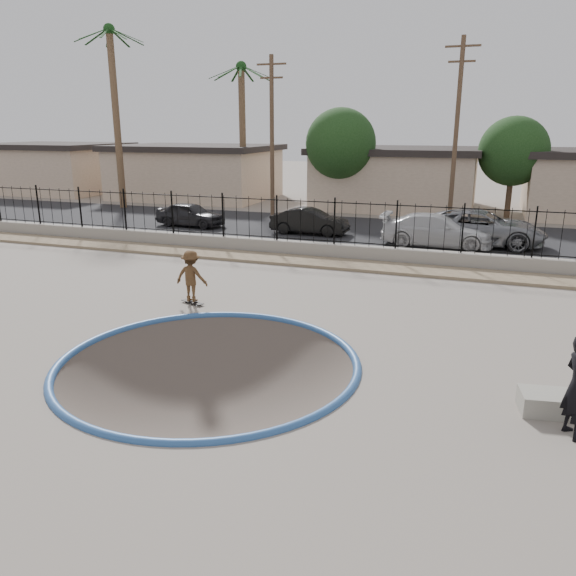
% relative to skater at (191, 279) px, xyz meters
% --- Properties ---
extents(ground, '(120.00, 120.00, 2.20)m').
position_rel_skater_xyz_m(ground, '(2.52, 9.12, -1.89)').
color(ground, gray).
rests_on(ground, ground).
extents(bowl_pit, '(6.84, 6.84, 1.80)m').
position_rel_skater_xyz_m(bowl_pit, '(2.52, -3.88, -0.79)').
color(bowl_pit, '#473F37').
rests_on(bowl_pit, ground).
extents(coping_ring, '(7.04, 7.04, 0.20)m').
position_rel_skater_xyz_m(coping_ring, '(2.52, -3.88, -0.79)').
color(coping_ring, '#2C5591').
rests_on(coping_ring, ground).
extents(rock_strip, '(42.00, 1.60, 0.11)m').
position_rel_skater_xyz_m(rock_strip, '(2.52, 6.32, -0.73)').
color(rock_strip, '#9E8768').
rests_on(rock_strip, ground).
extents(retaining_wall, '(42.00, 0.45, 0.60)m').
position_rel_skater_xyz_m(retaining_wall, '(2.52, 7.42, -0.49)').
color(retaining_wall, gray).
rests_on(retaining_wall, ground).
extents(fence, '(40.00, 0.04, 1.80)m').
position_rel_skater_xyz_m(fence, '(2.52, 7.42, 0.71)').
color(fence, black).
rests_on(fence, retaining_wall).
extents(street, '(90.00, 8.00, 0.04)m').
position_rel_skater_xyz_m(street, '(2.52, 14.12, -0.77)').
color(street, black).
rests_on(street, ground).
extents(house_west_far, '(10.60, 8.60, 3.90)m').
position_rel_skater_xyz_m(house_west_far, '(-25.48, 23.62, 1.19)').
color(house_west_far, tan).
rests_on(house_west_far, ground).
extents(house_west, '(11.60, 8.60, 3.90)m').
position_rel_skater_xyz_m(house_west, '(-12.48, 23.62, 1.19)').
color(house_west, tan).
rests_on(house_west, ground).
extents(house_center, '(10.60, 8.60, 3.90)m').
position_rel_skater_xyz_m(house_center, '(2.52, 23.62, 1.19)').
color(house_center, tan).
rests_on(house_center, ground).
extents(palm_left, '(2.30, 2.30, 11.30)m').
position_rel_skater_xyz_m(palm_left, '(-14.48, 17.12, 7.17)').
color(palm_left, brown).
rests_on(palm_left, ground).
extents(palm_mid, '(2.30, 2.30, 9.30)m').
position_rel_skater_xyz_m(palm_mid, '(-7.48, 21.12, 5.90)').
color(palm_mid, brown).
rests_on(palm_mid, ground).
extents(utility_pole_left, '(1.70, 0.24, 9.00)m').
position_rel_skater_xyz_m(utility_pole_left, '(-3.48, 16.12, 3.92)').
color(utility_pole_left, '#473323').
rests_on(utility_pole_left, ground).
extents(utility_pole_mid, '(1.70, 0.24, 9.50)m').
position_rel_skater_xyz_m(utility_pole_mid, '(6.52, 16.12, 4.17)').
color(utility_pole_mid, '#473323').
rests_on(utility_pole_mid, ground).
extents(street_tree_left, '(4.32, 4.32, 6.36)m').
position_rel_skater_xyz_m(street_tree_left, '(-0.48, 20.12, 3.40)').
color(street_tree_left, '#473323').
rests_on(street_tree_left, ground).
extents(street_tree_mid, '(3.96, 3.96, 5.83)m').
position_rel_skater_xyz_m(street_tree_mid, '(9.52, 21.12, 3.05)').
color(street_tree_mid, '#473323').
rests_on(street_tree_mid, ground).
extents(skater, '(1.03, 0.60, 1.57)m').
position_rel_skater_xyz_m(skater, '(0.00, 0.00, 0.00)').
color(skater, brown).
rests_on(skater, ground).
extents(skateboard, '(0.84, 0.47, 0.07)m').
position_rel_skater_xyz_m(skateboard, '(-0.00, 0.00, -0.73)').
color(skateboard, black).
rests_on(skateboard, ground).
extents(concrete_ledge, '(1.69, 0.94, 0.40)m').
position_rel_skater_xyz_m(concrete_ledge, '(9.97, -3.76, -0.59)').
color(concrete_ledge, gray).
rests_on(concrete_ledge, ground).
extents(car_a, '(3.87, 1.79, 1.28)m').
position_rel_skater_xyz_m(car_a, '(-6.70, 12.12, -0.11)').
color(car_a, black).
rests_on(car_a, street).
extents(car_b, '(3.88, 1.40, 1.27)m').
position_rel_skater_xyz_m(car_b, '(0.03, 12.12, -0.11)').
color(car_b, black).
rests_on(car_b, street).
extents(car_c, '(4.96, 2.06, 1.43)m').
position_rel_skater_xyz_m(car_c, '(6.29, 11.18, -0.03)').
color(car_c, silver).
rests_on(car_c, street).
extents(car_d, '(5.75, 2.81, 1.57)m').
position_rel_skater_xyz_m(car_d, '(8.13, 12.12, 0.04)').
color(car_d, gray).
rests_on(car_d, street).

